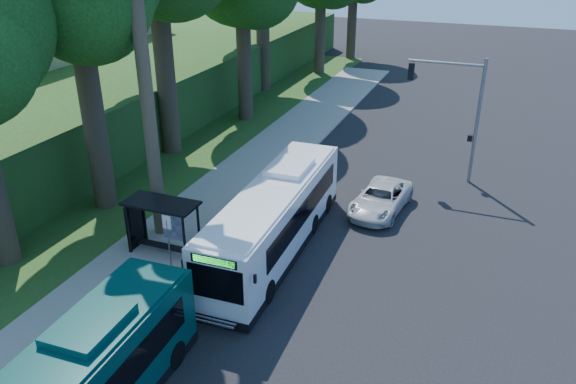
% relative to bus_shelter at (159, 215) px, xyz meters
% --- Properties ---
extents(ground, '(140.00, 140.00, 0.00)m').
position_rel_bus_shelter_xyz_m(ground, '(7.26, 2.86, -1.81)').
color(ground, black).
rests_on(ground, ground).
extents(sidewalk, '(4.50, 70.00, 0.12)m').
position_rel_bus_shelter_xyz_m(sidewalk, '(-0.04, 2.86, -1.75)').
color(sidewalk, gray).
rests_on(sidewalk, ground).
extents(red_curb, '(0.25, 30.00, 0.13)m').
position_rel_bus_shelter_xyz_m(red_curb, '(2.26, -1.14, -1.74)').
color(red_curb, maroon).
rests_on(red_curb, ground).
extents(grass_verge, '(8.00, 70.00, 0.06)m').
position_rel_bus_shelter_xyz_m(grass_verge, '(-5.74, 7.86, -1.78)').
color(grass_verge, '#234719').
rests_on(grass_verge, ground).
extents(bus_shelter, '(3.20, 1.51, 2.55)m').
position_rel_bus_shelter_xyz_m(bus_shelter, '(0.00, 0.00, 0.00)').
color(bus_shelter, black).
rests_on(bus_shelter, ground).
extents(stop_sign_pole, '(0.35, 0.06, 3.17)m').
position_rel_bus_shelter_xyz_m(stop_sign_pole, '(1.86, -2.14, 0.28)').
color(stop_sign_pole, gray).
rests_on(stop_sign_pole, ground).
extents(traffic_signal_pole, '(4.10, 0.30, 7.00)m').
position_rel_bus_shelter_xyz_m(traffic_signal_pole, '(11.04, 12.86, 2.62)').
color(traffic_signal_pole, gray).
rests_on(traffic_signal_pole, ground).
extents(hillside_backdrop, '(24.00, 60.00, 8.80)m').
position_rel_bus_shelter_xyz_m(hillside_backdrop, '(-19.04, 17.96, 0.63)').
color(hillside_backdrop, '#234719').
rests_on(hillside_backdrop, ground).
extents(white_bus, '(2.74, 11.60, 3.44)m').
position_rel_bus_shelter_xyz_m(white_bus, '(4.65, 2.01, -0.13)').
color(white_bus, white).
rests_on(white_bus, ground).
extents(pickup, '(2.77, 5.09, 1.35)m').
position_rel_bus_shelter_xyz_m(pickup, '(8.16, 7.44, -1.13)').
color(pickup, silver).
rests_on(pickup, ground).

